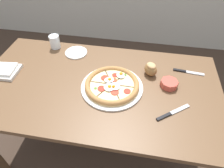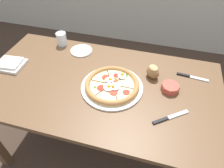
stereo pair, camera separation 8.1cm
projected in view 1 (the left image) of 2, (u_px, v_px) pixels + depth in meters
name	position (u px, v px, depth m)	size (l,w,h in m)	color
ground_plane	(102.00, 145.00, 1.73)	(12.00, 12.00, 0.00)	#3D2D23
dining_table	(98.00, 95.00, 1.28)	(1.48, 0.81, 0.74)	brown
pizza	(112.00, 85.00, 1.18)	(0.37, 0.37, 0.05)	white
ramekin_bowl	(169.00, 84.00, 1.18)	(0.11, 0.11, 0.04)	#C64C3D
napkin_folded	(4.00, 71.00, 1.28)	(0.18, 0.16, 0.04)	silver
bread_piece_near	(151.00, 69.00, 1.25)	(0.11, 0.12, 0.08)	olive
knife_main	(188.00, 72.00, 1.29)	(0.19, 0.04, 0.01)	silver
knife_spare	(173.00, 113.00, 1.05)	(0.18, 0.14, 0.01)	silver
water_glass	(55.00, 42.00, 1.47)	(0.07, 0.07, 0.10)	white
side_saucer	(76.00, 53.00, 1.44)	(0.16, 0.16, 0.01)	white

